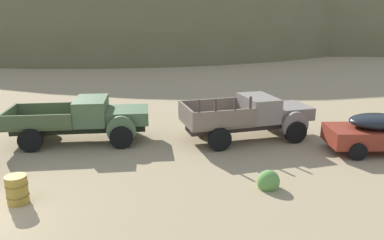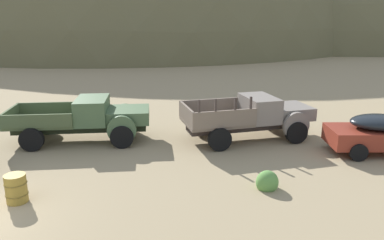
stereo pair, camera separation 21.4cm
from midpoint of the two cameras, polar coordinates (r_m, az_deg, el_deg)
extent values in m
ellipsoid|color=brown|center=(72.46, -7.45, 11.35)|extent=(79.77, 66.55, 53.41)
ellipsoid|color=brown|center=(84.69, 24.73, 10.69)|extent=(88.11, 55.75, 46.56)
cube|color=#232B1B|center=(17.20, -15.95, -0.89)|extent=(5.68, 1.52, 0.36)
cube|color=#47603D|center=(16.83, -9.12, 0.78)|extent=(1.93, 1.96, 0.55)
cube|color=#B7B2A8|center=(16.81, -6.30, 0.76)|extent=(0.19, 1.24, 0.44)
cylinder|color=#47603D|center=(15.91, -10.12, -1.48)|extent=(1.21, 0.29, 1.20)
cylinder|color=#47603D|center=(17.97, -9.65, 0.54)|extent=(1.21, 0.29, 1.20)
cube|color=#47603D|center=(16.93, -14.36, 1.44)|extent=(1.48, 2.19, 1.05)
cube|color=black|center=(16.80, -12.43, 2.20)|extent=(0.21, 1.76, 0.59)
cube|color=#495735|center=(17.48, -20.97, -0.26)|extent=(3.02, 2.42, 0.12)
cube|color=#495735|center=(16.39, -22.02, -0.17)|extent=(2.83, 0.36, 0.55)
cube|color=#495735|center=(18.41, -20.23, 1.67)|extent=(2.83, 0.36, 0.55)
cube|color=#495735|center=(17.81, -25.30, 0.66)|extent=(0.30, 2.17, 0.55)
cylinder|color=black|center=(15.95, -10.08, -2.50)|extent=(0.98, 0.37, 0.96)
cylinder|color=black|center=(18.10, -9.60, -0.27)|extent=(0.98, 0.37, 0.96)
cylinder|color=black|center=(16.62, -22.58, -2.74)|extent=(0.98, 0.37, 0.96)
cylinder|color=black|center=(18.70, -20.69, -0.57)|extent=(0.98, 0.37, 0.96)
cube|color=#3D322D|center=(16.99, 8.72, -0.65)|extent=(5.47, 1.42, 0.36)
cube|color=slate|center=(17.76, 14.66, 1.25)|extent=(1.84, 1.93, 0.55)
cube|color=#B7B2A8|center=(18.18, 16.83, 1.32)|extent=(0.17, 1.24, 0.44)
cylinder|color=slate|center=(16.86, 15.70, -0.85)|extent=(1.21, 0.27, 1.20)
cylinder|color=slate|center=(18.65, 12.36, 0.95)|extent=(1.21, 0.27, 1.20)
cube|color=slate|center=(17.02, 10.39, 1.76)|extent=(1.41, 2.16, 1.05)
cube|color=black|center=(17.22, 12.12, 2.54)|extent=(0.18, 1.76, 0.59)
cube|color=#746354|center=(16.39, 4.02, -0.24)|extent=(2.89, 2.37, 0.12)
cube|color=#746354|center=(15.30, 5.39, 0.16)|extent=(2.73, 0.31, 0.70)
cube|color=#746354|center=(17.27, 2.86, 2.02)|extent=(2.73, 0.31, 0.70)
cube|color=#746354|center=(15.91, -0.41, 0.83)|extent=(0.27, 2.16, 0.70)
cube|color=#3D322D|center=(14.81, 1.48, 2.09)|extent=(0.09, 0.09, 0.50)
cube|color=#3D322D|center=(15.02, 3.98, 2.25)|extent=(0.09, 0.09, 0.50)
cube|color=#3D322D|center=(15.30, 6.88, 2.43)|extent=(0.09, 0.09, 0.50)
cube|color=#3D322D|center=(15.57, 9.21, 2.57)|extent=(0.09, 0.09, 0.50)
cylinder|color=black|center=(16.89, 15.72, -1.81)|extent=(0.98, 0.35, 0.96)
cylinder|color=black|center=(18.77, 12.23, 0.17)|extent=(0.98, 0.35, 0.96)
cylinder|color=black|center=(15.43, 4.57, -2.92)|extent=(0.98, 0.35, 0.96)
cylinder|color=black|center=(17.46, 2.06, -0.64)|extent=(0.98, 0.35, 0.96)
cube|color=maroon|center=(16.96, 27.14, -2.22)|extent=(4.60, 2.54, 0.68)
ellipsoid|color=black|center=(16.69, 26.60, -0.27)|extent=(2.51, 1.94, 0.57)
cylinder|color=black|center=(15.72, 24.05, -4.47)|extent=(0.71, 0.32, 0.68)
cylinder|color=black|center=(17.25, 21.70, -2.48)|extent=(0.71, 0.32, 0.68)
cylinder|color=olive|center=(12.44, -24.41, -9.32)|extent=(0.62, 0.62, 0.86)
torus|color=brown|center=(12.37, -24.50, -8.60)|extent=(0.66, 0.66, 0.03)
torus|color=brown|center=(12.51, -24.32, -10.04)|extent=(0.66, 0.66, 0.03)
ellipsoid|color=#5B8E42|center=(12.51, 11.69, -9.13)|extent=(0.73, 0.66, 0.78)
ellipsoid|color=#5B8E42|center=(12.62, 11.73, -9.25)|extent=(0.51, 0.46, 0.52)
camera|label=1|loc=(0.11, -89.59, 0.12)|focal=35.58mm
camera|label=2|loc=(0.11, 90.41, -0.12)|focal=35.58mm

